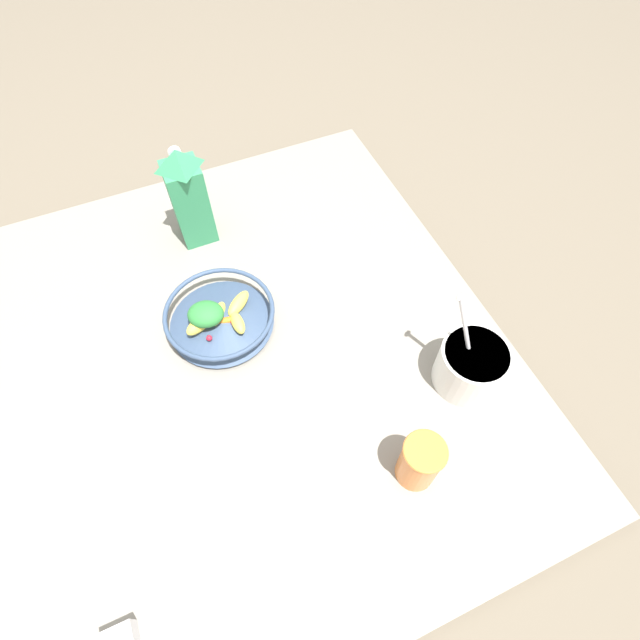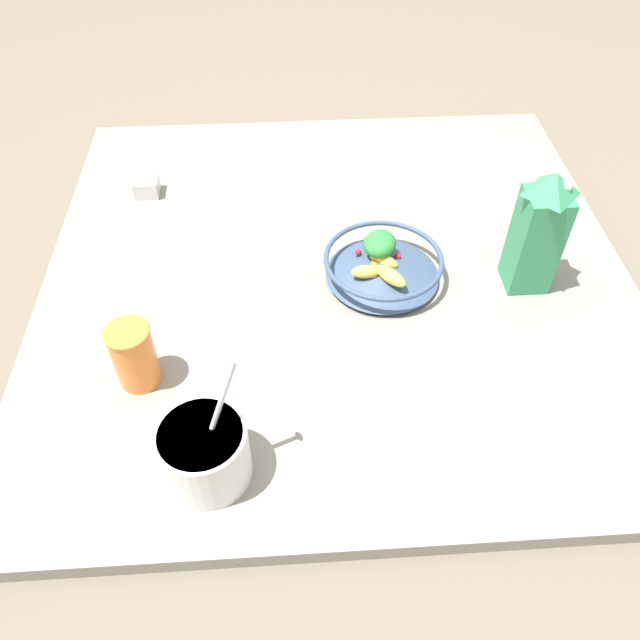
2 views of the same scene
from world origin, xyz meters
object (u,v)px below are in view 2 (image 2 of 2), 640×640
Objects in this scene: fruit_bowl at (382,264)px; milk_carton at (538,231)px; yogurt_tub at (204,451)px; spice_jar at (147,187)px; drinking_cup at (134,354)px.

milk_carton is (-0.03, -0.28, 0.09)m from fruit_bowl.
yogurt_tub reaches higher than spice_jar.
milk_carton reaches higher than fruit_bowl.
yogurt_tub reaches higher than drinking_cup.
milk_carton is at bearing -57.13° from yogurt_tub.
milk_carton is 1.09× the size of yogurt_tub.
spice_jar is at bearing 57.74° from fruit_bowl.
drinking_cup is at bearing -174.13° from spice_jar.
drinking_cup is at bearing 34.13° from yogurt_tub.
spice_jar is at bearing 14.04° from yogurt_tub.
drinking_cup is at bearing 117.03° from fruit_bowl.
drinking_cup is (0.19, 0.13, 0.01)m from yogurt_tub.
fruit_bowl is 0.29m from milk_carton.
fruit_bowl reaches higher than spice_jar.
spice_jar is (0.34, 0.78, -0.11)m from milk_carton.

